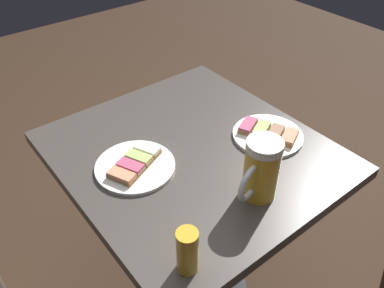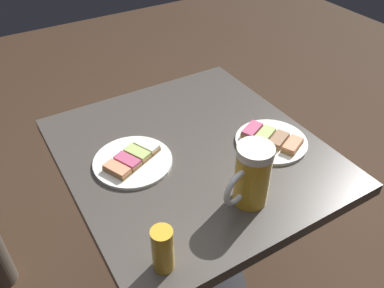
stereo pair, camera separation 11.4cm
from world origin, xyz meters
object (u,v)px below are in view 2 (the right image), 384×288
plate_far (271,140)px  beer_glass_small (163,249)px  beer_mug (251,176)px  plate_near (133,160)px

plate_far → beer_glass_small: beer_glass_small is taller
beer_glass_small → beer_mug: bearing=12.5°
plate_near → beer_mug: (0.19, -0.28, 0.07)m
plate_near → beer_glass_small: beer_glass_small is taller
plate_far → beer_glass_small: (-0.47, -0.21, 0.05)m
plate_far → beer_glass_small: bearing=-155.9°
plate_near → plate_far: bearing=-18.2°
beer_mug → beer_glass_small: size_ratio=1.48×
plate_near → beer_mug: 0.35m
beer_glass_small → plate_near: bearing=76.6°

